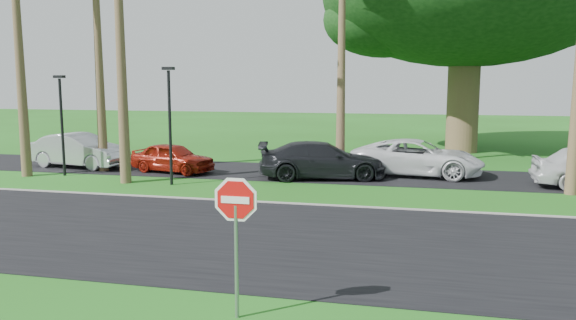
{
  "coord_description": "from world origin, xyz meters",
  "views": [
    {
      "loc": [
        3.46,
        -11.88,
        4.09
      ],
      "look_at": [
        -0.2,
        3.97,
        1.8
      ],
      "focal_mm": 35.0,
      "sensor_mm": 36.0,
      "label": 1
    }
  ],
  "objects_px": {
    "car_silver": "(80,151)",
    "car_dark": "(322,161)",
    "car_minivan": "(417,158)",
    "car_red": "(173,158)",
    "stop_sign_near": "(236,218)"
  },
  "relations": [
    {
      "from": "car_silver",
      "to": "car_dark",
      "type": "bearing_deg",
      "value": -83.51
    },
    {
      "from": "car_silver",
      "to": "car_minivan",
      "type": "bearing_deg",
      "value": -76.85
    },
    {
      "from": "car_silver",
      "to": "car_red",
      "type": "distance_m",
      "value": 4.95
    },
    {
      "from": "car_minivan",
      "to": "stop_sign_near",
      "type": "bearing_deg",
      "value": 176.37
    },
    {
      "from": "stop_sign_near",
      "to": "car_red",
      "type": "height_order",
      "value": "stop_sign_near"
    },
    {
      "from": "car_silver",
      "to": "car_red",
      "type": "bearing_deg",
      "value": -85.72
    },
    {
      "from": "car_red",
      "to": "car_dark",
      "type": "xyz_separation_m",
      "value": [
        6.82,
        -0.07,
        0.11
      ]
    },
    {
      "from": "car_silver",
      "to": "car_dark",
      "type": "relative_size",
      "value": 0.92
    },
    {
      "from": "car_silver",
      "to": "car_minivan",
      "type": "height_order",
      "value": "car_silver"
    },
    {
      "from": "car_minivan",
      "to": "car_silver",
      "type": "bearing_deg",
      "value": 101.53
    },
    {
      "from": "stop_sign_near",
      "to": "car_red",
      "type": "distance_m",
      "value": 16.29
    },
    {
      "from": "stop_sign_near",
      "to": "car_minivan",
      "type": "distance_m",
      "value": 16.22
    },
    {
      "from": "car_red",
      "to": "car_dark",
      "type": "distance_m",
      "value": 6.82
    },
    {
      "from": "car_red",
      "to": "car_dark",
      "type": "bearing_deg",
      "value": -78.44
    },
    {
      "from": "car_silver",
      "to": "car_red",
      "type": "relative_size",
      "value": 1.26
    }
  ]
}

